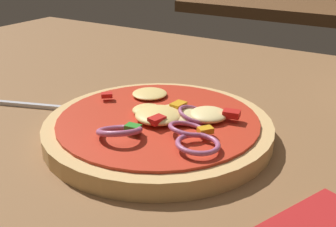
# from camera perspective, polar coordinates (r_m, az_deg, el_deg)

# --- Properties ---
(dining_table) EXTENTS (1.24, 0.86, 0.04)m
(dining_table) POSITION_cam_1_polar(r_m,az_deg,el_deg) (0.48, -2.79, -3.51)
(dining_table) COLOR brown
(dining_table) RESTS_ON ground
(pizza) EXTENTS (0.25, 0.25, 0.04)m
(pizza) POSITION_cam_1_polar(r_m,az_deg,el_deg) (0.44, -1.23, -1.82)
(pizza) COLOR tan
(pizza) RESTS_ON dining_table
(fork) EXTENTS (0.17, 0.07, 0.01)m
(fork) POSITION_cam_1_polar(r_m,az_deg,el_deg) (0.54, -15.49, 0.83)
(fork) COLOR silver
(fork) RESTS_ON dining_table
(background_table) EXTENTS (0.61, 0.52, 0.04)m
(background_table) POSITION_cam_1_polar(r_m,az_deg,el_deg) (1.55, 16.23, 14.41)
(background_table) COLOR brown
(background_table) RESTS_ON ground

